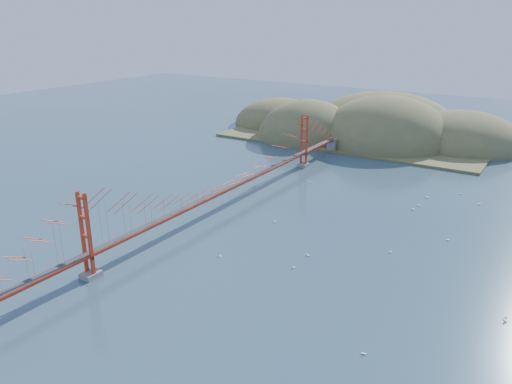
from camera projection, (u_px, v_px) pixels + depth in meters
The scene contains 17 objects.
ground at pixel (226, 207), 88.83m from camera, with size 320.00×320.00×0.00m, color #325164.
bridge at pixel (225, 169), 86.64m from camera, with size 2.20×94.40×12.00m.
far_headlands at pixel (372, 135), 142.22m from camera, with size 84.00×58.00×25.00m.
sailboat_7 at pixel (427, 197), 93.24m from camera, with size 0.67×0.67×0.73m.
sailboat_15 at pixel (419, 205), 89.48m from camera, with size 0.57×0.58×0.65m.
sailboat_10 at pixel (220, 256), 70.46m from camera, with size 0.52×0.52×0.57m.
sailboat_1 at pixel (413, 209), 87.57m from camera, with size 0.67×0.67×0.70m.
sailboat_2 at pixel (308, 255), 70.70m from camera, with size 0.60×0.60×0.64m.
sailboat_4 at pixel (391, 251), 71.71m from camera, with size 0.49×0.51×0.57m.
sailboat_14 at pixel (294, 267), 67.27m from camera, with size 0.50×0.54×0.61m.
sailboat_16 at pixel (275, 221), 82.29m from camera, with size 0.62×0.62×0.65m.
sailboat_12 at pixel (309, 181), 102.06m from camera, with size 0.56×0.46×0.66m.
sailboat_9 at pixel (448, 239), 75.57m from camera, with size 0.58×0.58×0.61m.
sailboat_13 at pixel (364, 353), 50.09m from camera, with size 0.53×0.50×0.60m.
sailboat_17 at pixel (480, 204), 89.86m from camera, with size 0.60×0.58×0.68m.
sailboat_11 at pixel (505, 320), 55.54m from camera, with size 0.63×0.63×0.68m.
sailboat_8 at pixel (462, 193), 95.17m from camera, with size 0.58×0.58×0.61m.
Camera 1 is at (49.04, -67.02, 32.10)m, focal length 35.00 mm.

